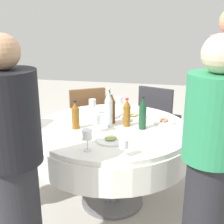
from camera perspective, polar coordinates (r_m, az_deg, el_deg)
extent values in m
plane|color=#B7B2A8|center=(2.88, 0.00, -16.59)|extent=(10.00, 10.00, 0.00)
cylinder|color=white|center=(2.55, 0.00, -3.13)|extent=(1.31, 1.31, 0.04)
cylinder|color=white|center=(2.60, 0.00, -5.81)|extent=(1.34, 1.34, 0.22)
cylinder|color=slate|center=(2.76, 0.00, -12.48)|extent=(0.14, 0.14, 0.48)
cylinder|color=slate|center=(2.88, 0.00, -16.35)|extent=(0.56, 0.56, 0.03)
cylinder|color=silver|center=(2.50, -0.65, -0.28)|extent=(0.07, 0.07, 0.23)
cone|color=silver|center=(2.45, -0.66, 3.27)|extent=(0.06, 0.06, 0.09)
cylinder|color=silver|center=(2.44, -0.67, 4.42)|extent=(0.03, 0.03, 0.01)
cylinder|color=#593314|center=(2.58, -0.05, -0.07)|extent=(0.06, 0.06, 0.19)
cone|color=#593314|center=(2.55, -0.05, 2.69)|extent=(0.05, 0.05, 0.07)
cylinder|color=silver|center=(2.54, -0.05, 3.53)|extent=(0.03, 0.03, 0.01)
cylinder|color=#8C5619|center=(2.48, -6.96, -1.24)|extent=(0.06, 0.06, 0.17)
cone|color=#8C5619|center=(2.44, -7.06, 1.31)|extent=(0.06, 0.06, 0.06)
cylinder|color=black|center=(2.43, -7.09, 2.08)|extent=(0.03, 0.03, 0.01)
cylinder|color=#8C5619|center=(2.52, 2.84, -0.74)|extent=(0.06, 0.06, 0.18)
cone|color=#8C5619|center=(2.48, 2.88, 1.77)|extent=(0.05, 0.05, 0.05)
cylinder|color=red|center=(2.47, 2.89, 2.47)|extent=(0.03, 0.03, 0.01)
cylinder|color=#194728|center=(2.67, -0.53, 0.81)|extent=(0.07, 0.07, 0.22)
cone|color=#194728|center=(2.63, -0.54, 3.72)|extent=(0.06, 0.06, 0.06)
cylinder|color=gold|center=(2.62, -0.55, 4.52)|extent=(0.03, 0.03, 0.01)
cylinder|color=#194728|center=(2.46, 5.84, -1.13)|extent=(0.06, 0.06, 0.19)
cone|color=#194728|center=(2.42, 5.93, 1.83)|extent=(0.06, 0.06, 0.08)
cylinder|color=black|center=(2.41, 5.97, 2.84)|extent=(0.02, 0.02, 0.01)
cylinder|color=white|center=(2.10, -4.67, -7.26)|extent=(0.06, 0.06, 0.00)
cylinder|color=white|center=(2.09, -4.70, -6.18)|extent=(0.01, 0.01, 0.08)
cylinder|color=white|center=(2.06, -4.75, -4.27)|extent=(0.07, 0.07, 0.07)
cylinder|color=maroon|center=(2.06, -4.74, -4.76)|extent=(0.06, 0.06, 0.03)
cylinder|color=white|center=(2.97, 1.42, 0.46)|extent=(0.06, 0.06, 0.00)
cylinder|color=white|center=(2.96, 1.42, 1.10)|extent=(0.01, 0.01, 0.07)
cylinder|color=white|center=(2.94, 1.43, 2.30)|extent=(0.06, 0.06, 0.06)
cylinder|color=gold|center=(2.95, 1.43, 1.97)|extent=(0.05, 0.05, 0.02)
cylinder|color=white|center=(2.41, -3.03, -3.84)|extent=(0.06, 0.06, 0.00)
cylinder|color=white|center=(2.40, -3.04, -2.97)|extent=(0.01, 0.01, 0.08)
cylinder|color=white|center=(2.37, -3.07, -1.26)|extent=(0.07, 0.07, 0.08)
cylinder|color=gold|center=(2.38, -3.06, -1.74)|extent=(0.06, 0.06, 0.03)
cylinder|color=white|center=(2.84, -3.71, -0.44)|extent=(0.06, 0.06, 0.00)
cylinder|color=white|center=(2.83, -3.73, 0.29)|extent=(0.01, 0.01, 0.07)
cylinder|color=white|center=(2.80, -3.76, 1.70)|extent=(0.07, 0.07, 0.07)
cylinder|color=maroon|center=(2.81, -3.75, 1.30)|extent=(0.06, 0.06, 0.03)
cylinder|color=white|center=(2.02, 2.24, -8.40)|extent=(0.06, 0.06, 0.00)
cylinder|color=white|center=(2.00, 2.25, -7.58)|extent=(0.01, 0.01, 0.06)
cylinder|color=white|center=(1.98, 2.27, -6.01)|extent=(0.07, 0.07, 0.06)
cylinder|color=white|center=(2.25, -0.28, -5.34)|extent=(0.23, 0.23, 0.02)
ellipsoid|color=#8C9E59|center=(2.24, -0.28, -4.92)|extent=(0.10, 0.09, 0.02)
cylinder|color=white|center=(2.77, 3.93, -0.79)|extent=(0.25, 0.25, 0.02)
ellipsoid|color=tan|center=(2.76, 3.94, -0.44)|extent=(0.11, 0.10, 0.02)
cylinder|color=white|center=(2.65, 9.76, -1.85)|extent=(0.20, 0.20, 0.02)
ellipsoid|color=tan|center=(2.65, 9.78, -1.49)|extent=(0.09, 0.08, 0.02)
cube|color=silver|center=(2.67, -4.83, -1.69)|extent=(0.18, 0.05, 0.00)
cube|color=white|center=(2.33, -7.33, -4.48)|extent=(0.17, 0.17, 0.02)
cylinder|color=#26262B|center=(2.09, -16.97, -18.94)|extent=(0.26, 0.26, 0.82)
cylinder|color=black|center=(1.78, -18.94, -1.07)|extent=(0.34, 0.34, 0.54)
sphere|color=tan|center=(1.70, -20.21, 10.76)|extent=(0.19, 0.19, 0.19)
cylinder|color=#4C3F33|center=(2.93, 19.49, -6.95)|extent=(0.26, 0.26, 0.91)
cylinder|color=#26262B|center=(2.11, 16.98, -18.50)|extent=(0.26, 0.26, 0.82)
cylinder|color=#2D8C59|center=(1.81, 18.90, -1.12)|extent=(0.34, 0.34, 0.51)
sphere|color=beige|center=(1.73, 20.13, 10.40)|extent=(0.22, 0.22, 0.22)
cube|color=brown|center=(3.57, -5.26, -1.52)|extent=(0.55, 0.55, 0.04)
cube|color=brown|center=(3.34, -4.64, 0.90)|extent=(0.23, 0.37, 0.42)
cylinder|color=gray|center=(3.84, -3.29, -3.76)|extent=(0.03, 0.03, 0.43)
cylinder|color=gray|center=(3.78, -8.28, -4.34)|extent=(0.03, 0.03, 0.43)
cylinder|color=gray|center=(3.54, -1.82, -5.70)|extent=(0.03, 0.03, 0.43)
cylinder|color=gray|center=(3.47, -7.23, -6.38)|extent=(0.03, 0.03, 0.43)
cube|color=#2D2D33|center=(3.63, 9.14, -1.32)|extent=(0.51, 0.51, 0.04)
cube|color=#2D2D33|center=(3.41, 8.23, 1.14)|extent=(0.17, 0.39, 0.42)
cylinder|color=gray|center=(3.82, 12.27, -4.33)|extent=(0.03, 0.03, 0.43)
cylinder|color=gray|center=(3.92, 7.54, -3.45)|extent=(0.03, 0.03, 0.43)
cylinder|color=gray|center=(3.52, 10.55, -6.20)|extent=(0.03, 0.03, 0.43)
cylinder|color=gray|center=(3.63, 5.48, -5.18)|extent=(0.03, 0.03, 0.43)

